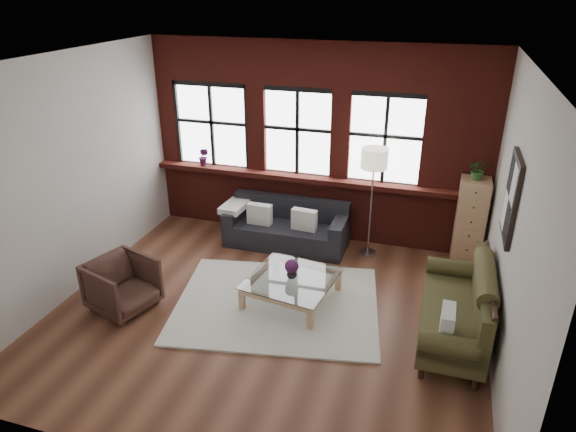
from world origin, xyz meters
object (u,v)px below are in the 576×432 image
(dark_sofa, at_px, (286,225))
(vase, at_px, (292,273))
(vintage_settee, at_px, (454,304))
(coffee_table, at_px, (292,289))
(floor_lamp, at_px, (371,199))
(drawer_chest, at_px, (470,223))
(armchair, at_px, (122,285))

(dark_sofa, relative_size, vase, 13.70)
(vintage_settee, distance_m, coffee_table, 2.11)
(vintage_settee, distance_m, floor_lamp, 2.29)
(drawer_chest, bearing_deg, vase, -141.94)
(dark_sofa, relative_size, coffee_table, 1.78)
(vase, bearing_deg, vintage_settee, -5.81)
(vase, distance_m, floor_lamp, 1.88)
(vintage_settee, bearing_deg, armchair, -171.79)
(vase, bearing_deg, floor_lamp, 64.16)
(dark_sofa, xyz_separation_m, floor_lamp, (1.34, 0.08, 0.60))
(vintage_settee, bearing_deg, drawer_chest, 84.72)
(dark_sofa, bearing_deg, coffee_table, -70.32)
(coffee_table, bearing_deg, vintage_settee, -5.81)
(dark_sofa, relative_size, vintage_settee, 1.05)
(floor_lamp, bearing_deg, vase, -115.84)
(armchair, relative_size, coffee_table, 0.70)
(vase, xyz_separation_m, floor_lamp, (0.79, 1.62, 0.52))
(floor_lamp, bearing_deg, dark_sofa, -176.46)
(armchair, xyz_separation_m, vase, (2.08, 0.81, 0.08))
(dark_sofa, distance_m, drawer_chest, 2.84)
(dark_sofa, height_order, coffee_table, dark_sofa)
(dark_sofa, bearing_deg, vase, -70.32)
(drawer_chest, bearing_deg, armchair, -149.26)
(armchair, distance_m, vase, 2.23)
(dark_sofa, distance_m, floor_lamp, 1.47)
(armchair, xyz_separation_m, floor_lamp, (2.86, 2.43, 0.60))
(dark_sofa, xyz_separation_m, armchair, (-1.53, -2.35, -0.00))
(dark_sofa, height_order, armchair, dark_sofa)
(vintage_settee, distance_m, drawer_chest, 2.00)
(vase, relative_size, floor_lamp, 0.08)
(armchair, height_order, coffee_table, armchair)
(vase, bearing_deg, dark_sofa, 109.68)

